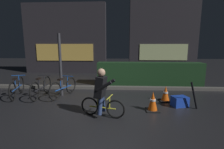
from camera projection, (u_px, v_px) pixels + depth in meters
name	position (u px, v px, depth m)	size (l,w,h in m)	color
ground_plane	(104.00, 108.00, 4.74)	(40.00, 40.00, 0.00)	black
sidewalk_curb	(109.00, 88.00, 6.89)	(12.00, 0.24, 0.12)	#56544F
hedge_row	(149.00, 74.00, 7.60)	(4.80, 0.70, 1.05)	#19381C
storefront_left	(65.00, 39.00, 10.92)	(5.47, 0.54, 4.57)	#262328
storefront_right	(163.00, 36.00, 11.21)	(4.63, 0.54, 5.06)	#262328
street_post	(60.00, 65.00, 5.82)	(0.10, 0.10, 2.23)	#2D2D33
parked_bike_leftmost	(17.00, 87.00, 5.81)	(0.55, 1.55, 0.74)	black
parked_bike_left_mid	(41.00, 87.00, 5.78)	(0.46, 1.63, 0.75)	black
parked_bike_center_left	(64.00, 88.00, 5.82)	(0.54, 1.50, 0.71)	black
traffic_cone_near	(153.00, 102.00, 4.52)	(0.36, 0.36, 0.55)	black
traffic_cone_far	(165.00, 94.00, 5.33)	(0.36, 0.36, 0.51)	black
blue_crate	(180.00, 101.00, 4.89)	(0.44, 0.32, 0.30)	#193DB7
cyclist	(102.00, 93.00, 4.11)	(1.16, 0.61, 1.25)	black
closed_umbrella	(194.00, 96.00, 4.58)	(0.05, 0.05, 0.85)	black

